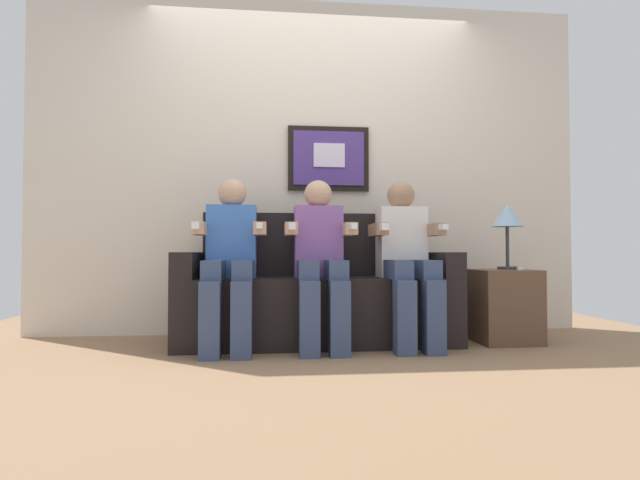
% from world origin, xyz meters
% --- Properties ---
extents(ground_plane, '(5.54, 5.54, 0.00)m').
position_xyz_m(ground_plane, '(0.00, 0.00, 0.00)').
color(ground_plane, '#8C6B4C').
extents(back_wall_assembly, '(4.26, 0.10, 2.60)m').
position_xyz_m(back_wall_assembly, '(0.00, 0.76, 1.30)').
color(back_wall_assembly, beige).
rests_on(back_wall_assembly, ground_plane).
extents(couch, '(1.86, 0.58, 0.90)m').
position_xyz_m(couch, '(0.00, 0.33, 0.31)').
color(couch, black).
rests_on(couch, ground_plane).
extents(person_on_left, '(0.46, 0.56, 1.11)m').
position_xyz_m(person_on_left, '(-0.58, 0.16, 0.61)').
color(person_on_left, '#3F72CC').
rests_on(person_on_left, ground_plane).
extents(person_in_middle, '(0.46, 0.56, 1.11)m').
position_xyz_m(person_in_middle, '(-0.00, 0.16, 0.61)').
color(person_in_middle, '#8C59A5').
rests_on(person_in_middle, ground_plane).
extents(person_on_right, '(0.46, 0.56, 1.11)m').
position_xyz_m(person_on_right, '(0.58, 0.16, 0.61)').
color(person_on_right, white).
rests_on(person_on_right, ground_plane).
extents(side_table_right, '(0.40, 0.40, 0.50)m').
position_xyz_m(side_table_right, '(1.28, 0.22, 0.25)').
color(side_table_right, brown).
rests_on(side_table_right, ground_plane).
extents(table_lamp, '(0.22, 0.22, 0.46)m').
position_xyz_m(table_lamp, '(1.33, 0.24, 0.86)').
color(table_lamp, '#333338').
rests_on(table_lamp, side_table_right).
extents(spare_remote_on_table, '(0.04, 0.13, 0.02)m').
position_xyz_m(spare_remote_on_table, '(1.38, 0.21, 0.51)').
color(spare_remote_on_table, white).
rests_on(spare_remote_on_table, side_table_right).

